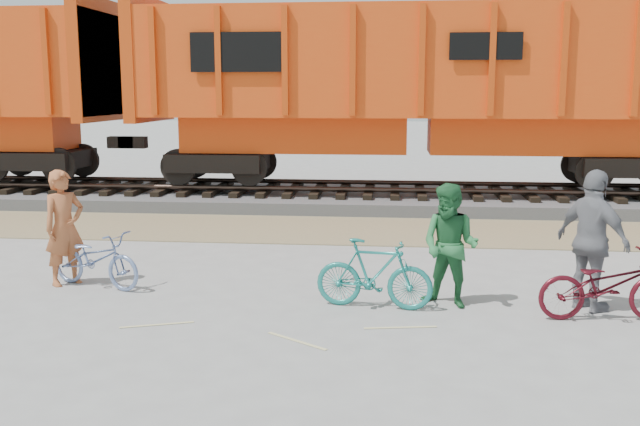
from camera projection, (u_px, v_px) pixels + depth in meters
The scene contains 11 objects.
ground at pixel (249, 308), 9.50m from camera, with size 120.00×120.00×0.00m, color #9E9E99.
gravel_strip at pixel (301, 229), 14.89m from camera, with size 120.00×3.00×0.02m, color tan.
ballast_bed at pixel (318, 198), 18.30m from camera, with size 120.00×4.00×0.30m, color slate.
track at pixel (318, 185), 18.24m from camera, with size 120.00×2.60×0.24m.
hopper_car_center at pixel (419, 85), 17.57m from camera, with size 14.00×3.13×4.65m.
bicycle_blue at pixel (96, 259), 10.48m from camera, with size 0.56×1.60×0.84m, color #6E84B6.
bicycle_teal at pixel (374, 274), 9.43m from camera, with size 0.44×1.56×0.94m, color #1F8178.
bicycle_maroon at pixel (607, 285), 8.94m from camera, with size 0.60×1.72×0.90m, color #4A0D16.
person_solo at pixel (64, 228), 10.55m from camera, with size 0.63×0.41×1.72m, color #AA5A31.
person_man at pixel (450, 246), 9.47m from camera, with size 0.81×0.63×1.66m, color #266C39.
person_woman at pixel (593, 241), 9.26m from camera, with size 1.09×0.46×1.87m, color gray.
Camera 1 is at (1.86, -9.00, 2.86)m, focal length 40.00 mm.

